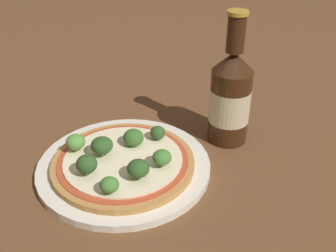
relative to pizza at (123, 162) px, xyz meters
name	(u,v)px	position (x,y,z in m)	size (l,w,h in m)	color
ground_plane	(122,162)	(0.01, 0.02, -0.02)	(3.00, 3.00, 0.00)	brown
plate	(124,166)	(0.00, 0.01, -0.01)	(0.27, 0.27, 0.01)	silver
pizza	(123,162)	(0.00, 0.00, 0.00)	(0.22, 0.22, 0.01)	#B77F42
broccoli_floret_0	(162,158)	(0.04, -0.05, 0.02)	(0.03, 0.03, 0.03)	#89A866
broccoli_floret_1	(87,164)	(-0.06, -0.01, 0.03)	(0.03, 0.03, 0.03)	#89A866
broccoli_floret_2	(133,137)	(0.03, 0.03, 0.02)	(0.03, 0.03, 0.03)	#89A866
broccoli_floret_3	(101,145)	(-0.02, 0.03, 0.03)	(0.03, 0.03, 0.03)	#89A866
broccoli_floret_4	(109,185)	(-0.05, -0.06, 0.02)	(0.03, 0.03, 0.02)	#89A866
broccoli_floret_5	(138,169)	(0.00, -0.06, 0.02)	(0.03, 0.03, 0.03)	#89A866
broccoli_floret_6	(76,142)	(-0.05, 0.06, 0.02)	(0.03, 0.03, 0.03)	#89A866
broccoli_floret_7	(158,133)	(0.07, 0.02, 0.02)	(0.03, 0.03, 0.02)	#89A866
beer_bottle	(230,97)	(0.20, -0.02, 0.07)	(0.07, 0.07, 0.23)	#381E0F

